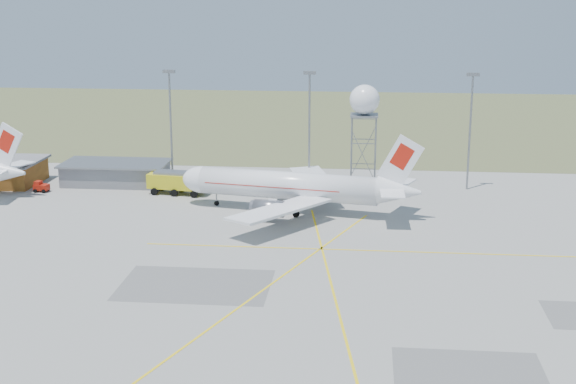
# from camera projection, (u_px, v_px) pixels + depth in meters

# --- Properties ---
(ground) EXTENTS (400.00, 400.00, 0.00)m
(ground) POSITION_uv_depth(u_px,v_px,m) (361.00, 346.00, 79.80)
(ground) COLOR #A3A49E
(ground) RESTS_ON ground
(grass_strip) EXTENTS (400.00, 120.00, 0.03)m
(grass_strip) POSITION_uv_depth(u_px,v_px,m) (366.00, 120.00, 214.78)
(grass_strip) COLOR #4F6135
(grass_strip) RESTS_ON ground
(building_grey) EXTENTS (19.00, 10.00, 3.90)m
(building_grey) POSITION_uv_depth(u_px,v_px,m) (116.00, 173.00, 145.25)
(building_grey) COLOR slate
(building_grey) RESTS_ON ground
(mast_a) EXTENTS (2.20, 0.50, 20.50)m
(mast_a) POSITION_uv_depth(u_px,v_px,m) (171.00, 117.00, 143.73)
(mast_a) COLOR gray
(mast_a) RESTS_ON ground
(mast_b) EXTENTS (2.20, 0.50, 20.50)m
(mast_b) POSITION_uv_depth(u_px,v_px,m) (309.00, 119.00, 141.38)
(mast_b) COLOR gray
(mast_b) RESTS_ON ground
(mast_c) EXTENTS (2.20, 0.50, 20.50)m
(mast_c) POSITION_uv_depth(u_px,v_px,m) (470.00, 122.00, 138.75)
(mast_c) COLOR gray
(mast_c) RESTS_ON ground
(airliner_main) EXTENTS (39.08, 37.49, 13.34)m
(airliner_main) POSITION_uv_depth(u_px,v_px,m) (292.00, 187.00, 126.64)
(airliner_main) COLOR white
(airliner_main) RESTS_ON ground
(radar_tower) EXTENTS (5.14, 5.14, 18.62)m
(radar_tower) POSITION_uv_depth(u_px,v_px,m) (364.00, 132.00, 137.93)
(radar_tower) COLOR gray
(radar_tower) RESTS_ON ground
(fire_truck) EXTENTS (10.56, 5.28, 4.07)m
(fire_truck) POSITION_uv_depth(u_px,v_px,m) (179.00, 183.00, 137.90)
(fire_truck) COLOR gold
(fire_truck) RESTS_ON ground
(baggage_tug) EXTENTS (2.61, 2.18, 1.91)m
(baggage_tug) POSITION_uv_depth(u_px,v_px,m) (41.00, 188.00, 139.67)
(baggage_tug) COLOR #A3190B
(baggage_tug) RESTS_ON ground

